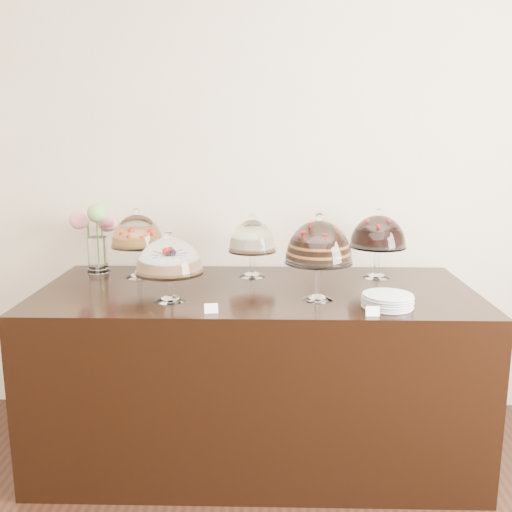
{
  "coord_description": "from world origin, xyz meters",
  "views": [
    {
      "loc": [
        0.14,
        -0.36,
        1.66
      ],
      "look_at": [
        0.08,
        2.4,
        1.08
      ],
      "focal_mm": 40.0,
      "sensor_mm": 36.0,
      "label": 1
    }
  ],
  "objects_px": {
    "cake_stand_sugar_sponge": "(169,259)",
    "cake_stand_dark_choco": "(378,234)",
    "cake_stand_cheesecake": "(252,239)",
    "cake_stand_choco_layer": "(319,245)",
    "flower_vase": "(95,231)",
    "cake_stand_fruit_tart": "(137,234)",
    "plate_stack": "(388,301)",
    "display_counter": "(256,371)"
  },
  "relations": [
    {
      "from": "cake_stand_choco_layer",
      "to": "flower_vase",
      "type": "height_order",
      "value": "cake_stand_choco_layer"
    },
    {
      "from": "cake_stand_sugar_sponge",
      "to": "flower_vase",
      "type": "relative_size",
      "value": 0.82
    },
    {
      "from": "cake_stand_sugar_sponge",
      "to": "plate_stack",
      "type": "relative_size",
      "value": 1.48
    },
    {
      "from": "flower_vase",
      "to": "display_counter",
      "type": "bearing_deg",
      "value": -20.31
    },
    {
      "from": "cake_stand_choco_layer",
      "to": "cake_stand_fruit_tart",
      "type": "relative_size",
      "value": 1.09
    },
    {
      "from": "plate_stack",
      "to": "cake_stand_fruit_tart",
      "type": "bearing_deg",
      "value": 156.71
    },
    {
      "from": "cake_stand_cheesecake",
      "to": "flower_vase",
      "type": "xyz_separation_m",
      "value": [
        -0.89,
        0.08,
        0.02
      ]
    },
    {
      "from": "display_counter",
      "to": "cake_stand_dark_choco",
      "type": "xyz_separation_m",
      "value": [
        0.66,
        0.25,
        0.69
      ]
    },
    {
      "from": "flower_vase",
      "to": "cake_stand_choco_layer",
      "type": "bearing_deg",
      "value": -23.67
    },
    {
      "from": "display_counter",
      "to": "plate_stack",
      "type": "distance_m",
      "value": 0.83
    },
    {
      "from": "cake_stand_sugar_sponge",
      "to": "cake_stand_cheesecake",
      "type": "relative_size",
      "value": 0.95
    },
    {
      "from": "cake_stand_choco_layer",
      "to": "plate_stack",
      "type": "bearing_deg",
      "value": -21.76
    },
    {
      "from": "cake_stand_cheesecake",
      "to": "cake_stand_fruit_tart",
      "type": "distance_m",
      "value": 0.63
    },
    {
      "from": "cake_stand_sugar_sponge",
      "to": "cake_stand_dark_choco",
      "type": "distance_m",
      "value": 1.16
    },
    {
      "from": "flower_vase",
      "to": "cake_stand_sugar_sponge",
      "type": "bearing_deg",
      "value": -47.53
    },
    {
      "from": "cake_stand_dark_choco",
      "to": "cake_stand_fruit_tart",
      "type": "bearing_deg",
      "value": -178.88
    },
    {
      "from": "cake_stand_fruit_tart",
      "to": "plate_stack",
      "type": "height_order",
      "value": "cake_stand_fruit_tart"
    },
    {
      "from": "cake_stand_cheesecake",
      "to": "cake_stand_dark_choco",
      "type": "distance_m",
      "value": 0.68
    },
    {
      "from": "display_counter",
      "to": "plate_stack",
      "type": "xyz_separation_m",
      "value": [
        0.6,
        -0.32,
        0.48
      ]
    },
    {
      "from": "cake_stand_cheesecake",
      "to": "flower_vase",
      "type": "distance_m",
      "value": 0.9
    },
    {
      "from": "cake_stand_fruit_tart",
      "to": "flower_vase",
      "type": "xyz_separation_m",
      "value": [
        -0.27,
        0.12,
        -0.01
      ]
    },
    {
      "from": "cake_stand_sugar_sponge",
      "to": "flower_vase",
      "type": "xyz_separation_m",
      "value": [
        -0.52,
        0.57,
        0.03
      ]
    },
    {
      "from": "flower_vase",
      "to": "plate_stack",
      "type": "xyz_separation_m",
      "value": [
        1.52,
        -0.66,
        -0.2
      ]
    },
    {
      "from": "cake_stand_sugar_sponge",
      "to": "cake_stand_fruit_tart",
      "type": "bearing_deg",
      "value": 119.11
    },
    {
      "from": "cake_stand_cheesecake",
      "to": "cake_stand_dark_choco",
      "type": "relative_size",
      "value": 0.93
    },
    {
      "from": "display_counter",
      "to": "plate_stack",
      "type": "height_order",
      "value": "plate_stack"
    },
    {
      "from": "flower_vase",
      "to": "plate_stack",
      "type": "height_order",
      "value": "flower_vase"
    },
    {
      "from": "cake_stand_choco_layer",
      "to": "cake_stand_fruit_tart",
      "type": "distance_m",
      "value": 1.04
    },
    {
      "from": "cake_stand_dark_choco",
      "to": "plate_stack",
      "type": "distance_m",
      "value": 0.61
    },
    {
      "from": "cake_stand_fruit_tart",
      "to": "flower_vase",
      "type": "height_order",
      "value": "flower_vase"
    },
    {
      "from": "plate_stack",
      "to": "flower_vase",
      "type": "bearing_deg",
      "value": 156.71
    },
    {
      "from": "cake_stand_sugar_sponge",
      "to": "plate_stack",
      "type": "distance_m",
      "value": 1.02
    },
    {
      "from": "cake_stand_cheesecake",
      "to": "cake_stand_dark_choco",
      "type": "bearing_deg",
      "value": -0.61
    },
    {
      "from": "cake_stand_choco_layer",
      "to": "cake_stand_sugar_sponge",
      "type": "bearing_deg",
      "value": -177.13
    },
    {
      "from": "plate_stack",
      "to": "cake_stand_choco_layer",
      "type": "bearing_deg",
      "value": 158.24
    },
    {
      "from": "cake_stand_sugar_sponge",
      "to": "cake_stand_cheesecake",
      "type": "bearing_deg",
      "value": 52.54
    },
    {
      "from": "cake_stand_choco_layer",
      "to": "plate_stack",
      "type": "xyz_separation_m",
      "value": [
        0.31,
        -0.12,
        -0.23
      ]
    },
    {
      "from": "cake_stand_sugar_sponge",
      "to": "cake_stand_dark_choco",
      "type": "relative_size",
      "value": 0.89
    },
    {
      "from": "display_counter",
      "to": "cake_stand_fruit_tart",
      "type": "distance_m",
      "value": 0.98
    },
    {
      "from": "cake_stand_fruit_tart",
      "to": "flower_vase",
      "type": "bearing_deg",
      "value": 156.72
    },
    {
      "from": "cake_stand_fruit_tart",
      "to": "plate_stack",
      "type": "distance_m",
      "value": 1.38
    },
    {
      "from": "cake_stand_dark_choco",
      "to": "plate_stack",
      "type": "relative_size",
      "value": 1.67
    }
  ]
}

